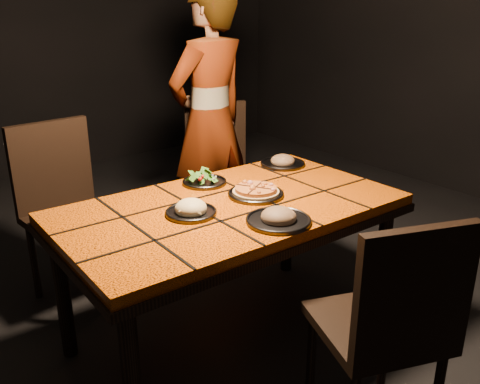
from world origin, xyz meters
TOP-DOWN VIEW (x-y plane):
  - room_shell at (0.00, 0.00)m, footprint 6.04×7.04m
  - dining_table at (0.00, 0.00)m, footprint 1.62×0.92m
  - chair_near at (0.07, -0.90)m, footprint 0.56×0.56m
  - chair_far_left at (-0.49, 0.93)m, footprint 0.52×0.52m
  - chair_far_right at (0.68, 1.07)m, footprint 0.58×0.58m
  - diner at (0.56, 1.00)m, footprint 0.73×0.54m
  - plate_pizza at (0.16, 0.01)m, footprint 0.32×0.32m
  - plate_pasta at (-0.22, -0.01)m, footprint 0.23×0.23m
  - plate_salad at (0.06, 0.31)m, footprint 0.23×0.23m
  - plate_mushroom_a at (0.03, -0.31)m, footprint 0.28×0.28m
  - plate_mushroom_b at (0.61, 0.31)m, footprint 0.26×0.26m

SIDE VIEW (x-z plane):
  - chair_near at x=0.07m, z-range 0.07..1.04m
  - chair_far_right at x=0.68m, z-range 0.07..1.06m
  - chair_far_left at x=-0.49m, z-range 0.07..1.10m
  - dining_table at x=0.00m, z-range 0.30..1.05m
  - plate_pizza at x=0.16m, z-range 0.75..0.79m
  - plate_pasta at x=-0.22m, z-range 0.73..0.81m
  - plate_mushroom_b at x=0.61m, z-range 0.73..0.82m
  - plate_mushroom_a at x=0.03m, z-range 0.73..0.82m
  - plate_salad at x=0.06m, z-range 0.74..0.81m
  - diner at x=0.56m, z-range 0.00..1.80m
  - room_shell at x=0.00m, z-range -0.04..3.04m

